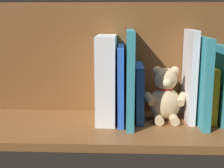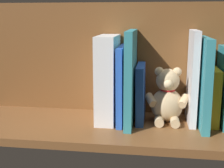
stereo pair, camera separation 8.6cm
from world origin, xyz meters
TOP-DOWN VIEW (x-y plane):
  - ground_plane at (0.00, 0.00)cm, footprint 85.97×30.57cm
  - shelf_back_panel at (0.00, -13.03)cm, footprint 85.97×1.50cm
  - book_2 at (-28.59, -5.25)cm, footprint 2.71×13.28cm
  - book_3 at (-25.49, -2.57)cm, footprint 2.33×18.63cm
  - book_4 at (-22.80, -5.04)cm, footprint 1.89×13.69cm
  - teddy_bear at (-15.78, -4.27)cm, footprint 13.24×10.37cm
  - book_5 at (-8.00, -4.58)cm, footprint 2.51×14.62cm
  - book_6 at (-5.15, -2.18)cm, footprint 2.15×19.41cm
  - book_7 at (-2.54, -3.38)cm, footprint 1.92×17.00cm
  - dictionary_thick_white at (1.79, -3.75)cm, footprint 5.57×16.06cm

SIDE VIEW (x-z plane):
  - ground_plane at x=0.00cm, z-range -2.20..0.00cm
  - teddy_bear at x=-15.78cm, z-range -0.98..15.33cm
  - book_2 at x=-28.59cm, z-range 0.00..16.19cm
  - book_5 at x=-8.00cm, z-range -0.02..16.79cm
  - book_7 at x=-2.54cm, z-range -0.01..22.30cm
  - book_3 at x=-25.49cm, z-range -0.01..25.06cm
  - dictionary_thick_white at x=1.79cm, z-range 0.00..25.28cm
  - book_6 at x=-5.15cm, z-range 0.00..26.86cm
  - book_4 at x=-22.80cm, z-range 0.00..26.89cm
  - shelf_back_panel at x=0.00cm, z-range 0.00..34.92cm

